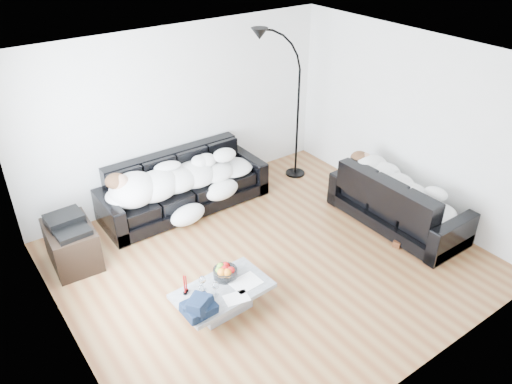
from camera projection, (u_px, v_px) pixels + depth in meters
ground at (269, 261)px, 6.50m from camera, size 5.00×5.00×0.00m
wall_back at (179, 114)px, 7.40m from camera, size 5.00×0.02×2.60m
wall_left at (54, 250)px, 4.58m from camera, size 0.02×4.50×2.60m
wall_right at (411, 124)px, 7.09m from camera, size 0.02×4.50×2.60m
ceiling at (273, 63)px, 5.17m from camera, size 5.00×5.00×0.00m
sofa_back at (184, 184)px, 7.41m from camera, size 2.51×0.87×0.82m
sofa_right at (399, 200)px, 7.04m from camera, size 0.85×1.98×0.80m
sleeper_back at (185, 172)px, 7.26m from camera, size 2.12×0.73×0.42m
sleeper_right at (401, 186)px, 6.92m from camera, size 0.72×1.70×0.42m
teal_cushion at (366, 164)px, 7.27m from camera, size 0.42×0.38×0.20m
coffee_table at (223, 299)px, 5.65m from camera, size 1.11×0.69×0.31m
fruit_bowl at (225, 271)px, 5.71m from camera, size 0.30×0.30×0.17m
wine_glass_a at (203, 283)px, 5.51m from camera, size 0.09×0.09×0.19m
wine_glass_b at (201, 292)px, 5.40m from camera, size 0.08×0.08×0.18m
wine_glass_c at (216, 289)px, 5.44m from camera, size 0.09×0.09×0.18m
candle_left at (184, 285)px, 5.44m from camera, size 0.05×0.05×0.26m
candle_right at (186, 284)px, 5.49m from camera, size 0.04×0.04×0.21m
newspaper_a at (246, 282)px, 5.65m from camera, size 0.35×0.28×0.01m
newspaper_b at (237, 298)px, 5.44m from camera, size 0.30×0.24×0.01m
navy_jacket at (196, 304)px, 5.13m from camera, size 0.40×0.35×0.18m
shoes at (400, 236)px, 6.88m from camera, size 0.50×0.38×0.11m
av_cabinet at (72, 245)px, 6.34m from camera, size 0.60×0.83×0.55m
stereo at (67, 223)px, 6.17m from camera, size 0.45×0.36×0.13m
floor_lamp at (298, 113)px, 7.96m from camera, size 0.83×0.37×2.23m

